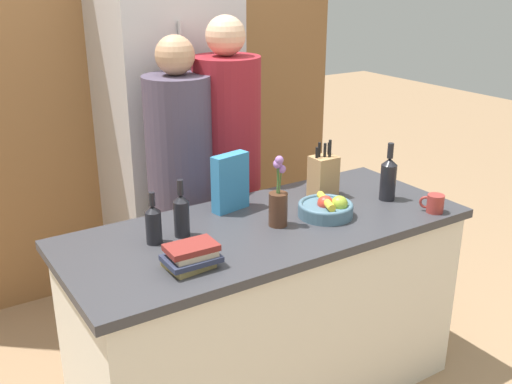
% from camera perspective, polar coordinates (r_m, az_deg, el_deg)
% --- Properties ---
extents(kitchen_island, '(1.79, 0.75, 0.88)m').
position_cam_1_polar(kitchen_island, '(2.81, 1.05, -11.32)').
color(kitchen_island, silver).
rests_on(kitchen_island, ground_plane).
extents(back_wall_wood, '(2.99, 0.12, 2.60)m').
position_cam_1_polar(back_wall_wood, '(3.82, -12.00, 10.64)').
color(back_wall_wood, olive).
rests_on(back_wall_wood, ground_plane).
extents(refrigerator, '(0.71, 0.63, 2.03)m').
position_cam_1_polar(refrigerator, '(3.58, -8.27, 5.60)').
color(refrigerator, '#B7B7BC').
rests_on(refrigerator, ground_plane).
extents(fruit_bowl, '(0.25, 0.25, 0.10)m').
position_cam_1_polar(fruit_bowl, '(2.69, 6.75, -1.49)').
color(fruit_bowl, slate).
rests_on(fruit_bowl, kitchen_island).
extents(knife_block, '(0.12, 0.10, 0.29)m').
position_cam_1_polar(knife_block, '(2.90, 6.42, 1.52)').
color(knife_block, tan).
rests_on(knife_block, kitchen_island).
extents(flower_vase, '(0.08, 0.08, 0.32)m').
position_cam_1_polar(flower_vase, '(2.56, 2.13, -0.97)').
color(flower_vase, '#4C2D1E').
rests_on(flower_vase, kitchen_island).
extents(cereal_box, '(0.19, 0.09, 0.27)m').
position_cam_1_polar(cereal_box, '(2.72, -2.47, 0.92)').
color(cereal_box, teal).
rests_on(cereal_box, kitchen_island).
extents(coffee_mug, '(0.09, 0.10, 0.08)m').
position_cam_1_polar(coffee_mug, '(2.84, 16.65, -1.05)').
color(coffee_mug, '#99332D').
rests_on(coffee_mug, kitchen_island).
extents(book_stack, '(0.20, 0.16, 0.09)m').
position_cam_1_polar(book_stack, '(2.24, -6.24, -6.09)').
color(book_stack, '#99844C').
rests_on(book_stack, kitchen_island).
extents(bottle_oil, '(0.07, 0.07, 0.25)m').
position_cam_1_polar(bottle_oil, '(2.48, -7.11, -2.11)').
color(bottle_oil, black).
rests_on(bottle_oil, kitchen_island).
extents(bottle_vinegar, '(0.08, 0.08, 0.28)m').
position_cam_1_polar(bottle_vinegar, '(2.91, 12.49, 1.35)').
color(bottle_vinegar, black).
rests_on(bottle_vinegar, kitchen_island).
extents(bottle_wine, '(0.07, 0.07, 0.22)m').
position_cam_1_polar(bottle_wine, '(2.43, -9.74, -2.96)').
color(bottle_wine, black).
rests_on(bottle_wine, kitchen_island).
extents(person_at_sink, '(0.33, 0.33, 1.64)m').
position_cam_1_polar(person_at_sink, '(3.07, -7.19, 1.21)').
color(person_at_sink, '#383842').
rests_on(person_at_sink, ground_plane).
extents(person_in_blue, '(0.35, 0.35, 1.72)m').
position_cam_1_polar(person_in_blue, '(3.17, -2.71, 2.88)').
color(person_in_blue, '#383842').
rests_on(person_in_blue, ground_plane).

